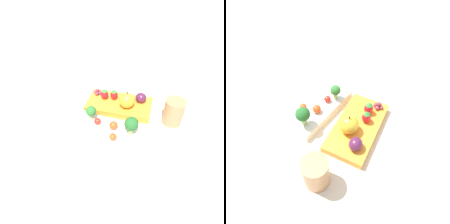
# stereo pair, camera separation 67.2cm
# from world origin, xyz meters

# --- Properties ---
(ground_plane) EXTENTS (4.00, 4.00, 0.00)m
(ground_plane) POSITION_xyz_m (0.00, 0.00, 0.00)
(ground_plane) COLOR beige
(bento_box_savoury) EXTENTS (0.23, 0.11, 0.02)m
(bento_box_savoury) POSITION_xyz_m (0.01, 0.06, 0.01)
(bento_box_savoury) COLOR white
(bento_box_savoury) RESTS_ON ground_plane
(bento_box_fruit) EXTENTS (0.23, 0.13, 0.02)m
(bento_box_fruit) POSITION_xyz_m (0.00, -0.07, 0.01)
(bento_box_fruit) COLOR orange
(bento_box_fruit) RESTS_ON ground_plane
(broccoli_floret_0) EXTENTS (0.04, 0.04, 0.06)m
(broccoli_floret_0) POSITION_xyz_m (-0.08, 0.06, 0.06)
(broccoli_floret_0) COLOR #93B770
(broccoli_floret_0) RESTS_ON bento_box_savoury
(broccoli_floret_1) EXTENTS (0.03, 0.03, 0.05)m
(broccoli_floret_1) POSITION_xyz_m (0.06, 0.04, 0.06)
(broccoli_floret_1) COLOR #93B770
(broccoli_floret_1) RESTS_ON bento_box_savoury
(cherry_tomato_0) EXTENTS (0.02, 0.02, 0.02)m
(cherry_tomato_0) POSITION_xyz_m (-0.03, 0.09, 0.04)
(cherry_tomato_0) COLOR #DB4C1E
(cherry_tomato_0) RESTS_ON bento_box_savoury
(cherry_tomato_1) EXTENTS (0.03, 0.03, 0.03)m
(cherry_tomato_1) POSITION_xyz_m (-0.02, 0.05, 0.04)
(cherry_tomato_1) COLOR #DB4C1E
(cherry_tomato_1) RESTS_ON bento_box_savoury
(cherry_tomato_2) EXTENTS (0.02, 0.02, 0.02)m
(cherry_tomato_2) POSITION_xyz_m (0.03, 0.05, 0.04)
(cherry_tomato_2) COLOR red
(cherry_tomato_2) RESTS_ON bento_box_savoury
(apple) EXTENTS (0.05, 0.05, 0.06)m
(apple) POSITION_xyz_m (-0.03, -0.06, 0.05)
(apple) COLOR gold
(apple) RESTS_ON bento_box_fruit
(strawberry_0) EXTENTS (0.03, 0.03, 0.04)m
(strawberry_0) POSITION_xyz_m (0.06, -0.08, 0.04)
(strawberry_0) COLOR red
(strawberry_0) RESTS_ON bento_box_fruit
(strawberry_1) EXTENTS (0.03, 0.03, 0.04)m
(strawberry_1) POSITION_xyz_m (0.02, -0.09, 0.04)
(strawberry_1) COLOR red
(strawberry_1) RESTS_ON bento_box_fruit
(plum) EXTENTS (0.04, 0.04, 0.03)m
(plum) POSITION_xyz_m (-0.07, -0.10, 0.04)
(plum) COLOR #511E42
(plum) RESTS_ON bento_box_fruit
(grape_cluster) EXTENTS (0.03, 0.03, 0.02)m
(grape_cluster) POSITION_xyz_m (0.09, -0.10, 0.03)
(grape_cluster) COLOR #93384C
(grape_cluster) RESTS_ON bento_box_fruit
(drinking_cup) EXTENTS (0.06, 0.06, 0.09)m
(drinking_cup) POSITION_xyz_m (-0.18, -0.06, 0.04)
(drinking_cup) COLOR tan
(drinking_cup) RESTS_ON ground_plane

